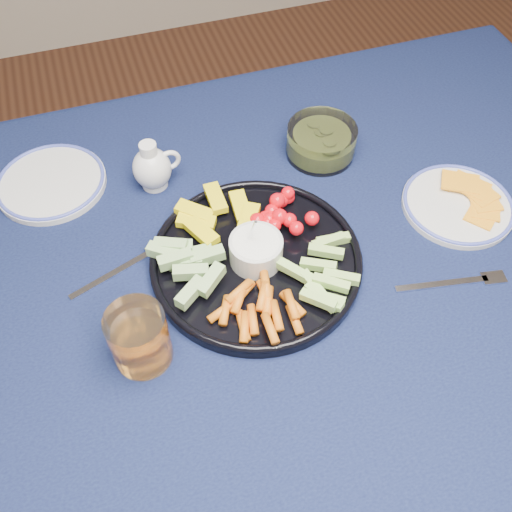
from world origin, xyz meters
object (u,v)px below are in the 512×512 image
object	(u,v)px
crudite_platter	(255,258)
cheese_plate	(458,203)
pickle_bowl	(321,142)
dining_table	(221,321)
juice_tumbler	(140,340)
side_plate_extra	(51,182)
creamer_pitcher	(153,168)

from	to	relation	value
crudite_platter	cheese_plate	xyz separation A→B (m)	(0.38, 0.01, -0.01)
pickle_bowl	cheese_plate	world-z (taller)	pickle_bowl
dining_table	cheese_plate	world-z (taller)	cheese_plate
dining_table	juice_tumbler	distance (m)	0.20
crudite_platter	side_plate_extra	size ratio (longest dim) A/B	1.74
juice_tumbler	side_plate_extra	world-z (taller)	juice_tumbler
dining_table	side_plate_extra	distance (m)	0.40
pickle_bowl	juice_tumbler	xyz separation A→B (m)	(-0.40, -0.32, 0.02)
dining_table	side_plate_extra	bearing A→B (deg)	125.05
dining_table	juice_tumbler	size ratio (longest dim) A/B	16.71
creamer_pitcher	juice_tumbler	distance (m)	0.35
dining_table	side_plate_extra	world-z (taller)	side_plate_extra
creamer_pitcher	juice_tumbler	bearing A→B (deg)	-104.78
dining_table	pickle_bowl	xyz separation A→B (m)	(0.27, 0.25, 0.12)
pickle_bowl	juice_tumbler	bearing A→B (deg)	-141.82
crudite_platter	cheese_plate	size ratio (longest dim) A/B	1.77
crudite_platter	side_plate_extra	bearing A→B (deg)	135.73
dining_table	cheese_plate	bearing A→B (deg)	5.20
dining_table	cheese_plate	size ratio (longest dim) A/B	8.59
creamer_pitcher	pickle_bowl	xyz separation A→B (m)	(0.32, -0.02, -0.01)
juice_tumbler	creamer_pitcher	bearing A→B (deg)	75.22
pickle_bowl	side_plate_extra	distance (m)	0.50
crudite_platter	creamer_pitcher	xyz separation A→B (m)	(-0.11, 0.23, 0.02)
dining_table	creamer_pitcher	size ratio (longest dim) A/B	17.43
creamer_pitcher	crudite_platter	bearing A→B (deg)	-63.73
pickle_bowl	crudite_platter	bearing A→B (deg)	-133.21
crudite_platter	pickle_bowl	bearing A→B (deg)	46.79
pickle_bowl	side_plate_extra	world-z (taller)	pickle_bowl
dining_table	pickle_bowl	bearing A→B (deg)	42.11
dining_table	side_plate_extra	size ratio (longest dim) A/B	8.47
juice_tumbler	cheese_plate	bearing A→B (deg)	10.97
cheese_plate	creamer_pitcher	bearing A→B (deg)	155.70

